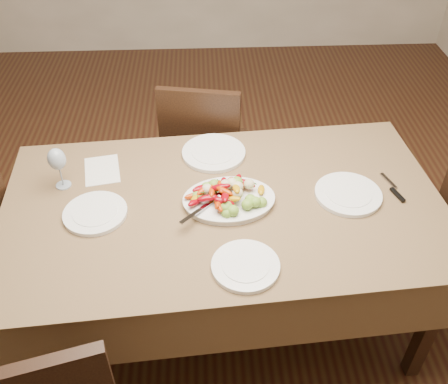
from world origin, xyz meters
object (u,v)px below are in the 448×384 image
plate_right (348,194)px  wine_glass (59,167)px  chair_far (206,148)px  plate_left (95,213)px  serving_platter (229,201)px  plate_near (246,266)px  dining_table (224,264)px  plate_far (214,153)px

plate_right → wine_glass: 1.23m
chair_far → plate_left: bearing=72.0°
chair_far → serving_platter: size_ratio=2.57×
plate_left → plate_near: bearing=-27.8°
dining_table → plate_right: (0.53, 0.02, 0.39)m
plate_left → plate_right: same height
dining_table → plate_far: plate_far is taller
dining_table → plate_left: size_ratio=7.13×
plate_right → plate_near: same height
serving_platter → plate_right: serving_platter is taller
plate_near → plate_right: bearing=38.9°
plate_near → plate_left: bearing=152.2°
plate_left → wine_glass: bearing=130.5°
chair_far → wine_glass: (-0.63, -0.65, 0.39)m
dining_table → plate_right: bearing=2.4°
plate_left → plate_far: 0.63m
dining_table → chair_far: 0.80m
plate_left → plate_near: same height
plate_right → wine_glass: (-1.22, 0.13, 0.09)m
plate_far → wine_glass: 0.69m
dining_table → wine_glass: (-0.69, 0.15, 0.48)m
chair_far → plate_near: size_ratio=3.80×
dining_table → chair_far: size_ratio=1.94×
wine_glass → dining_table: bearing=-12.1°
wine_glass → serving_platter: bearing=-11.8°
dining_table → plate_near: size_ratio=7.36×
wine_glass → chair_far: bearing=46.0°
dining_table → serving_platter: size_ratio=4.97×
dining_table → serving_platter: bearing=-1.5°
plate_left → plate_far: same height
plate_near → wine_glass: (-0.75, 0.50, 0.09)m
plate_right → plate_far: same height
serving_platter → plate_far: serving_platter is taller
dining_table → wine_glass: bearing=167.9°
chair_far → plate_right: (0.59, -0.77, 0.29)m
serving_platter → plate_near: (0.04, -0.35, -0.00)m
plate_right → wine_glass: bearing=174.1°
dining_table → wine_glass: size_ratio=8.98×
serving_platter → plate_near: 0.36m
plate_near → chair_far: bearing=96.1°
dining_table → plate_left: bearing=-175.1°
serving_platter → plate_far: (-0.05, 0.35, -0.00)m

